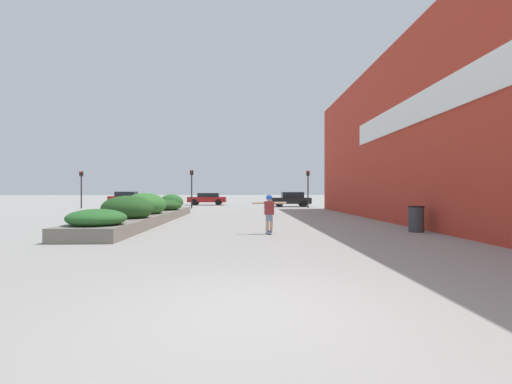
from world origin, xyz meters
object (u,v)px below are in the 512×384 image
(car_rightmost, at_px, (127,198))
(traffic_light_right, at_px, (308,183))
(skateboarder, at_px, (269,209))
(skateboard, at_px, (269,232))
(car_leftmost, at_px, (363,198))
(trash_bin, at_px, (416,219))
(car_center_left, at_px, (208,199))
(traffic_light_left, at_px, (192,182))
(traffic_light_far_left, at_px, (81,183))
(car_center_right, at_px, (291,199))

(car_rightmost, bearing_deg, traffic_light_right, 69.22)
(skateboarder, bearing_deg, skateboard, 179.85)
(car_leftmost, bearing_deg, skateboarder, -25.74)
(trash_bin, height_order, car_center_left, car_center_left)
(car_rightmost, relative_size, traffic_light_left, 1.11)
(traffic_light_left, relative_size, traffic_light_far_left, 1.03)
(traffic_light_far_left, bearing_deg, skateboarder, -50.75)
(traffic_light_right, bearing_deg, car_leftmost, 43.03)
(skateboarder, height_order, car_leftmost, car_leftmost)
(skateboard, relative_size, car_center_left, 0.13)
(trash_bin, height_order, traffic_light_right, traffic_light_right)
(skateboarder, height_order, traffic_light_right, traffic_light_right)
(car_center_left, xyz_separation_m, traffic_light_left, (-0.59, -7.91, 1.65))
(trash_bin, distance_m, traffic_light_right, 19.17)
(skateboarder, relative_size, car_center_right, 0.34)
(trash_bin, bearing_deg, skateboard, -175.73)
(traffic_light_right, bearing_deg, trash_bin, -88.11)
(skateboard, distance_m, skateboarder, 0.85)
(trash_bin, relative_size, traffic_light_left, 0.29)
(trash_bin, bearing_deg, traffic_light_right, 91.89)
(skateboard, xyz_separation_m, trash_bin, (5.71, 0.43, 0.44))
(skateboard, distance_m, car_center_left, 27.40)
(car_rightmost, relative_size, traffic_light_far_left, 1.15)
(skateboard, xyz_separation_m, skateboarder, (0.00, 0.00, 0.85))
(skateboarder, distance_m, traffic_light_far_left, 25.35)
(car_center_right, bearing_deg, car_rightmost, 76.20)
(skateboarder, xyz_separation_m, traffic_light_far_left, (-16.01, 19.60, 1.42))
(traffic_light_right, bearing_deg, skateboard, -104.60)
(car_center_right, bearing_deg, car_leftmost, -63.79)
(traffic_light_far_left, bearing_deg, car_center_left, 33.91)
(skateboard, height_order, traffic_light_right, traffic_light_right)
(car_center_left, bearing_deg, car_rightmost, 90.47)
(skateboard, relative_size, trash_bin, 0.57)
(skateboarder, xyz_separation_m, traffic_light_right, (5.08, 19.49, 1.47))
(skateboarder, bearing_deg, traffic_light_left, 106.70)
(car_rightmost, bearing_deg, trash_bin, 37.08)
(traffic_light_left, bearing_deg, skateboard, -73.14)
(skateboarder, height_order, car_center_right, car_center_right)
(skateboarder, distance_m, car_leftmost, 29.79)
(trash_bin, bearing_deg, car_leftmost, 74.68)
(car_leftmost, distance_m, traffic_light_far_left, 29.88)
(trash_bin, xyz_separation_m, car_leftmost, (7.23, 26.40, 0.34))
(skateboard, relative_size, skateboarder, 0.42)
(car_rightmost, xyz_separation_m, traffic_light_far_left, (-1.77, -7.22, 1.52))
(trash_bin, bearing_deg, car_center_right, 94.74)
(skateboard, relative_size, car_rightmost, 0.15)
(traffic_light_left, bearing_deg, car_rightmost, 137.28)
(skateboarder, xyz_separation_m, car_center_left, (-5.16, 26.90, -0.17))
(car_rightmost, xyz_separation_m, traffic_light_left, (8.49, -7.84, 1.58))
(skateboarder, xyz_separation_m, trash_bin, (5.71, 0.43, -0.41))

